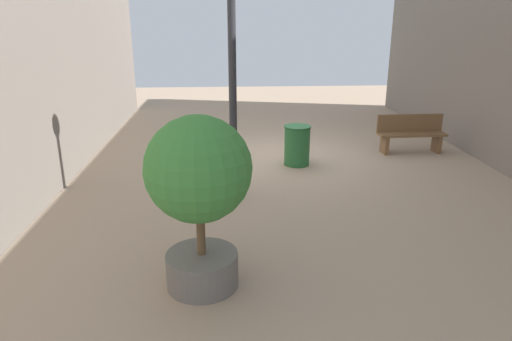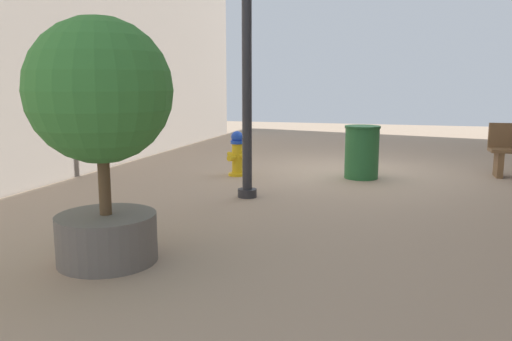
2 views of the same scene
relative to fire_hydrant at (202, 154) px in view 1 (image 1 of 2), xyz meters
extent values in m
plane|color=tan|center=(-1.94, -1.07, -0.40)|extent=(23.40, 23.40, 0.00)
cylinder|color=gold|center=(0.00, -0.01, -0.38)|extent=(0.32, 0.32, 0.05)
cylinder|color=gold|center=(0.00, -0.01, -0.09)|extent=(0.19, 0.19, 0.53)
cylinder|color=blue|center=(0.00, -0.01, 0.21)|extent=(0.24, 0.24, 0.06)
sphere|color=blue|center=(0.00, -0.01, 0.30)|extent=(0.22, 0.22, 0.22)
cylinder|color=gold|center=(-0.13, 0.05, -0.02)|extent=(0.15, 0.13, 0.08)
cylinder|color=gold|center=(0.13, -0.06, -0.02)|extent=(0.15, 0.13, 0.08)
cylinder|color=gold|center=(0.06, 0.14, -0.06)|extent=(0.15, 0.17, 0.11)
cube|color=brown|center=(-5.88, -1.18, -0.18)|extent=(0.11, 0.40, 0.45)
cube|color=brown|center=(-4.52, -1.15, -0.18)|extent=(0.11, 0.40, 0.45)
cube|color=brown|center=(-5.20, -1.17, 0.08)|extent=(1.71, 0.48, 0.06)
cube|color=brown|center=(-5.19, -1.36, 0.33)|extent=(1.70, 0.10, 0.44)
cylinder|color=slate|center=(-0.23, 4.63, -0.18)|extent=(0.92, 0.92, 0.45)
cylinder|color=brown|center=(-0.23, 4.63, 0.42)|extent=(0.11, 0.11, 0.74)
sphere|color=#3D8438|center=(-0.23, 4.63, 1.18)|extent=(1.31, 1.31, 1.31)
cylinder|color=#2D2D33|center=(-0.69, 1.64, -0.34)|extent=(0.28, 0.28, 0.12)
cylinder|color=#2D2D33|center=(-0.69, 1.64, 1.71)|extent=(0.14, 0.14, 3.98)
cylinder|color=#266633|center=(-2.18, -0.37, 0.04)|extent=(0.59, 0.59, 0.88)
cylinder|color=#1E5128|center=(-2.18, -0.37, 0.50)|extent=(0.62, 0.62, 0.04)
camera|label=1|loc=(-0.59, 9.91, 2.93)|focal=32.63mm
camera|label=2|loc=(-2.82, 8.66, 1.25)|focal=35.83mm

